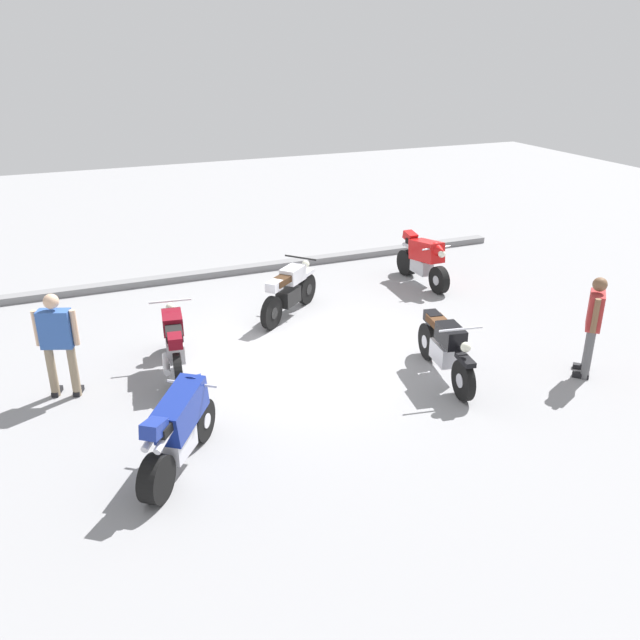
% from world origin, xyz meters
% --- Properties ---
extents(ground_plane, '(40.00, 40.00, 0.00)m').
position_xyz_m(ground_plane, '(0.00, 0.00, 0.00)').
color(ground_plane, gray).
extents(curb_edge, '(14.00, 0.30, 0.15)m').
position_xyz_m(curb_edge, '(0.00, 4.60, 0.07)').
color(curb_edge, gray).
rests_on(curb_edge, ground).
extents(motorcycle_black_cruiser, '(0.77, 2.08, 1.09)m').
position_xyz_m(motorcycle_black_cruiser, '(1.77, -1.74, 0.52)').
color(motorcycle_black_cruiser, black).
rests_on(motorcycle_black_cruiser, ground).
extents(motorcycle_blue_sportbike, '(1.31, 1.68, 1.14)m').
position_xyz_m(motorcycle_blue_sportbike, '(-2.70, -2.56, 0.59)').
color(motorcycle_blue_sportbike, black).
rests_on(motorcycle_blue_sportbike, ground).
extents(motorcycle_silver_cruiser, '(1.65, 1.47, 1.09)m').
position_xyz_m(motorcycle_silver_cruiser, '(0.34, 1.69, 0.52)').
color(motorcycle_silver_cruiser, black).
rests_on(motorcycle_silver_cruiser, ground).
extents(motorcycle_maroon_cruiser, '(0.74, 2.09, 1.09)m').
position_xyz_m(motorcycle_maroon_cruiser, '(-2.24, 0.15, 0.52)').
color(motorcycle_maroon_cruiser, black).
rests_on(motorcycle_maroon_cruiser, ground).
extents(motorcycle_red_sportbike, '(0.70, 1.95, 1.14)m').
position_xyz_m(motorcycle_red_sportbike, '(3.77, 2.29, 0.59)').
color(motorcycle_red_sportbike, black).
rests_on(motorcycle_red_sportbike, ground).
extents(person_in_red_shirt, '(0.55, 0.55, 1.69)m').
position_xyz_m(person_in_red_shirt, '(3.99, -2.55, 0.97)').
color(person_in_red_shirt, '#59595B').
rests_on(person_in_red_shirt, ground).
extents(person_in_blue_shirt, '(0.64, 0.44, 1.69)m').
position_xyz_m(person_in_blue_shirt, '(-3.99, -0.01, 0.97)').
color(person_in_blue_shirt, gray).
rests_on(person_in_blue_shirt, ground).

